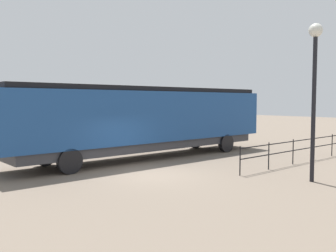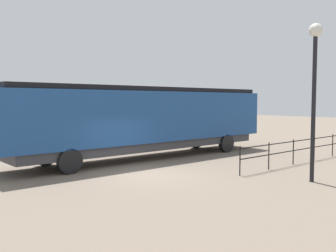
% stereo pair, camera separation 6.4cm
% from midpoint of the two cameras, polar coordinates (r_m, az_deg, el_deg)
% --- Properties ---
extents(ground_plane, '(120.00, 120.00, 0.00)m').
position_cam_midpoint_polar(ground_plane, '(15.62, -2.77, -7.61)').
color(ground_plane, '#756656').
extents(locomotive, '(2.93, 16.06, 3.86)m').
position_cam_midpoint_polar(locomotive, '(20.32, -2.01, 1.26)').
color(locomotive, navy).
rests_on(locomotive, ground_plane).
extents(lamp_post, '(0.52, 0.52, 6.03)m').
position_cam_midpoint_polar(lamp_post, '(15.14, 21.88, 7.96)').
color(lamp_post, black).
rests_on(lamp_post, ground_plane).
extents(platform_fence, '(0.05, 10.51, 1.24)m').
position_cam_midpoint_polar(platform_fence, '(20.00, 20.46, -2.98)').
color(platform_fence, black).
rests_on(platform_fence, ground_plane).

